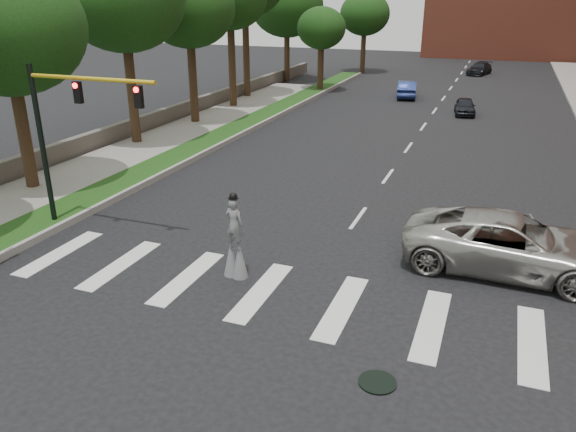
# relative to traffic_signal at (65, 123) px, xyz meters

# --- Properties ---
(ground_plane) EXTENTS (160.00, 160.00, 0.00)m
(ground_plane) POSITION_rel_traffic_signal_xyz_m (9.78, -3.00, -4.15)
(ground_plane) COLOR black
(ground_plane) RESTS_ON ground
(grass_median) EXTENTS (2.00, 60.00, 0.25)m
(grass_median) POSITION_rel_traffic_signal_xyz_m (-1.72, 17.00, -4.03)
(grass_median) COLOR #173C11
(grass_median) RESTS_ON ground
(median_curb) EXTENTS (0.20, 60.00, 0.28)m
(median_curb) POSITION_rel_traffic_signal_xyz_m (-0.67, 17.00, -4.01)
(median_curb) COLOR gray
(median_curb) RESTS_ON ground
(sidewalk_left) EXTENTS (4.00, 60.00, 0.18)m
(sidewalk_left) POSITION_rel_traffic_signal_xyz_m (-4.72, 7.00, -4.06)
(sidewalk_left) COLOR gray
(sidewalk_left) RESTS_ON ground
(stone_wall) EXTENTS (0.50, 56.00, 1.10)m
(stone_wall) POSITION_rel_traffic_signal_xyz_m (-7.22, 19.00, -3.60)
(stone_wall) COLOR #514C46
(stone_wall) RESTS_ON ground
(manhole) EXTENTS (0.90, 0.90, 0.04)m
(manhole) POSITION_rel_traffic_signal_xyz_m (12.78, -5.00, -4.13)
(manhole) COLOR black
(manhole) RESTS_ON ground
(traffic_signal) EXTENTS (5.30, 0.23, 6.20)m
(traffic_signal) POSITION_rel_traffic_signal_xyz_m (0.00, 0.00, 0.00)
(traffic_signal) COLOR black
(traffic_signal) RESTS_ON ground
(stilt_performer) EXTENTS (0.84, 0.56, 2.85)m
(stilt_performer) POSITION_rel_traffic_signal_xyz_m (7.33, -1.32, -3.04)
(stilt_performer) COLOR #312013
(stilt_performer) RESTS_ON ground
(suv_crossing) EXTENTS (6.86, 3.32, 1.88)m
(suv_crossing) POSITION_rel_traffic_signal_xyz_m (15.50, 2.25, -3.21)
(suv_crossing) COLOR #A5A39C
(suv_crossing) RESTS_ON ground
(car_near) EXTENTS (1.88, 3.73, 1.22)m
(car_near) POSITION_rel_traffic_signal_xyz_m (12.04, 28.36, -3.54)
(car_near) COLOR black
(car_near) RESTS_ON ground
(car_mid) EXTENTS (2.17, 4.59, 1.45)m
(car_mid) POSITION_rel_traffic_signal_xyz_m (6.69, 34.18, -3.42)
(car_mid) COLOR navy
(car_mid) RESTS_ON ground
(car_far) EXTENTS (2.90, 4.82, 1.31)m
(car_far) POSITION_rel_traffic_signal_xyz_m (11.72, 52.15, -3.50)
(car_far) COLOR black
(car_far) RESTS_ON ground
(tree_1) EXTENTS (6.68, 6.68, 10.01)m
(tree_1) POSITION_rel_traffic_signal_xyz_m (-5.28, 3.10, 2.99)
(tree_1) COLOR #312013
(tree_1) RESTS_ON ground
(tree_3) EXTENTS (6.11, 6.11, 10.26)m
(tree_3) POSITION_rel_traffic_signal_xyz_m (-5.32, 18.29, 3.47)
(tree_3) COLOR #312013
(tree_3) RESTS_ON ground
(tree_5) EXTENTS (7.25, 7.25, 10.50)m
(tree_5) POSITION_rel_traffic_signal_xyz_m (-6.61, 39.57, 3.24)
(tree_5) COLOR #312013
(tree_5) RESTS_ON ground
(tree_6) EXTENTS (4.38, 4.38, 7.49)m
(tree_6) POSITION_rel_traffic_signal_xyz_m (-1.41, 34.63, 1.41)
(tree_6) COLOR #312013
(tree_6) RESTS_ON ground
(tree_7) EXTENTS (5.54, 5.54, 8.74)m
(tree_7) POSITION_rel_traffic_signal_xyz_m (-0.99, 49.13, 2.20)
(tree_7) COLOR #312013
(tree_7) RESTS_ON ground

